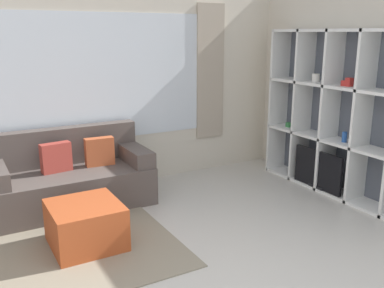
# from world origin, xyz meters

# --- Properties ---
(wall_back) EXTENTS (6.57, 0.11, 2.70)m
(wall_back) POSITION_xyz_m (0.00, 3.25, 1.36)
(wall_back) COLOR beige
(wall_back) RESTS_ON ground_plane
(wall_right) EXTENTS (0.07, 4.42, 2.70)m
(wall_right) POSITION_xyz_m (2.72, 1.61, 1.35)
(wall_right) COLOR beige
(wall_right) RESTS_ON ground_plane
(area_rug) EXTENTS (2.63, 1.88, 0.01)m
(area_rug) POSITION_xyz_m (-1.17, 1.74, 0.01)
(area_rug) COLOR gray
(area_rug) RESTS_ON ground_plane
(shelving_unit) EXTENTS (0.35, 2.49, 2.05)m
(shelving_unit) POSITION_xyz_m (2.54, 1.47, 1.00)
(shelving_unit) COLOR #515660
(shelving_unit) RESTS_ON ground_plane
(couch_main) EXTENTS (1.84, 0.86, 0.89)m
(couch_main) POSITION_xyz_m (-0.54, 2.79, 0.33)
(couch_main) COLOR #564C47
(couch_main) RESTS_ON ground_plane
(ottoman) EXTENTS (0.65, 0.68, 0.43)m
(ottoman) POSITION_xyz_m (-0.67, 1.71, 0.21)
(ottoman) COLOR #B74C23
(ottoman) RESTS_ON ground_plane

